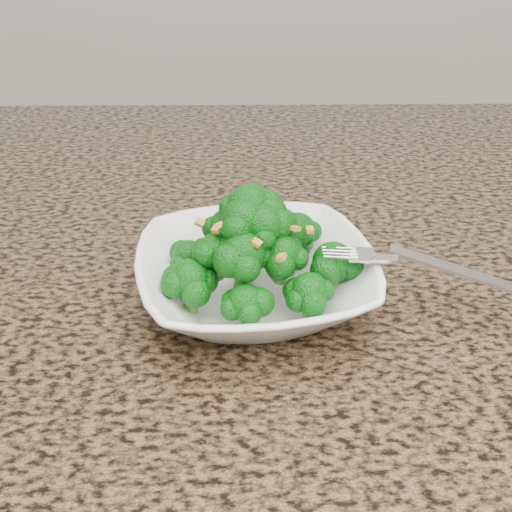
{
  "coord_description": "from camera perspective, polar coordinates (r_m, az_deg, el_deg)",
  "views": [
    {
      "loc": [
        0.02,
        -0.26,
        1.24
      ],
      "look_at": [
        0.03,
        0.23,
        0.95
      ],
      "focal_mm": 45.0,
      "sensor_mm": 36.0,
      "label": 1
    }
  ],
  "objects": [
    {
      "name": "granite_counter",
      "position": [
        0.66,
        -2.35,
        -1.68
      ],
      "size": [
        1.64,
        1.04,
        0.03
      ],
      "primitive_type": "cube",
      "color": "brown",
      "rests_on": "cabinet"
    },
    {
      "name": "bowl",
      "position": [
        0.58,
        0.0,
        -2.05
      ],
      "size": [
        0.24,
        0.24,
        0.05
      ],
      "primitive_type": "imported",
      "rotation": [
        0.0,
        0.0,
        0.15
      ],
      "color": "white",
      "rests_on": "granite_counter"
    },
    {
      "name": "garlic_topping",
      "position": [
        0.53,
        0.0,
        7.08
      ],
      "size": [
        0.11,
        0.11,
        0.01
      ],
      "primitive_type": null,
      "color": "gold",
      "rests_on": "broccoli_pile"
    },
    {
      "name": "fork",
      "position": [
        0.56,
        11.76,
        -0.21
      ],
      "size": [
        0.19,
        0.08,
        0.01
      ],
      "primitive_type": null,
      "rotation": [
        0.0,
        0.0,
        -0.28
      ],
      "color": "silver",
      "rests_on": "bowl"
    },
    {
      "name": "broccoli_pile",
      "position": [
        0.55,
        0.0,
        3.38
      ],
      "size": [
        0.19,
        0.19,
        0.07
      ],
      "primitive_type": null,
      "color": "#0A600D",
      "rests_on": "bowl"
    }
  ]
}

